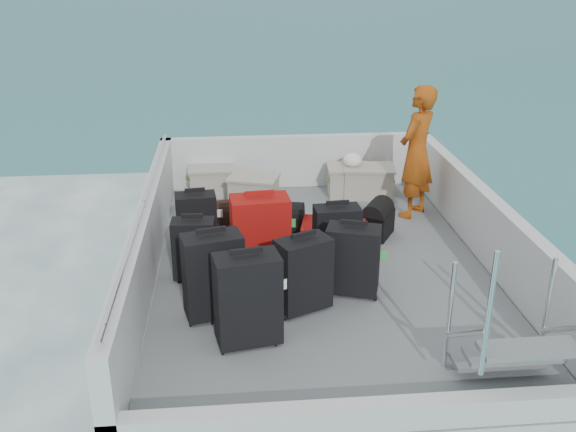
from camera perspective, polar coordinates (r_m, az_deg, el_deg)
name	(u,v)px	position (r m, az deg, el deg)	size (l,w,h in m)	color
ground	(319,317)	(6.91, 2.81, -8.96)	(160.00, 160.00, 0.00)	#1A5D5C
ferry_hull	(320,292)	(6.76, 2.86, -6.79)	(3.60, 5.00, 0.60)	silver
deck	(321,266)	(6.62, 2.91, -4.45)	(3.30, 4.70, 0.02)	slate
deck_fittings	(362,244)	(6.22, 6.55, -2.50)	(3.60, 5.00, 0.90)	silver
suitcase_0	(213,277)	(5.59, -6.65, -5.37)	(0.50, 0.29, 0.78)	black
suitcase_1	(194,250)	(6.28, -8.34, -3.00)	(0.41, 0.23, 0.62)	black
suitcase_2	(197,221)	(6.93, -8.13, -0.47)	(0.43, 0.26, 0.62)	black
suitcase_3	(248,300)	(5.20, -3.59, -7.49)	(0.52, 0.30, 0.78)	black
suitcase_4	(303,275)	(5.67, 1.37, -5.27)	(0.47, 0.28, 0.69)	black
suitcase_5	(260,234)	(6.35, -2.47, -1.65)	(0.57, 0.34, 0.78)	#990E0B
suitcase_6	(353,261)	(5.98, 5.76, -3.97)	(0.48, 0.29, 0.67)	black
suitcase_7	(337,237)	(6.49, 4.34, -1.84)	(0.46, 0.26, 0.64)	black
suitcase_8	(334,235)	(6.98, 4.08, -1.67)	(0.45, 0.69, 0.27)	#990E0B
duffel_0	(236,221)	(7.27, -4.61, -0.43)	(0.45, 0.30, 0.32)	black
duffel_1	(284,224)	(7.17, -0.38, -0.69)	(0.44, 0.30, 0.32)	black
duffel_2	(377,222)	(7.28, 7.89, -0.55)	(0.41, 0.30, 0.32)	black
crate_0	(212,182)	(8.52, -6.76, 3.06)	(0.57, 0.39, 0.34)	#B0AB99
crate_1	(254,192)	(8.11, -3.07, 2.17)	(0.57, 0.39, 0.34)	#B0AB99
crate_2	(352,182)	(8.46, 5.67, 3.04)	(0.60, 0.41, 0.36)	#B0AB99
crate_3	(368,182)	(8.44, 7.13, 2.99)	(0.62, 0.43, 0.38)	#B0AB99
yellow_bag	(377,183)	(8.66, 7.88, 2.90)	(0.28, 0.26, 0.22)	gold
white_bag	(352,162)	(8.38, 5.74, 4.79)	(0.24, 0.24, 0.18)	white
passenger	(417,152)	(7.73, 11.36, 5.59)	(0.59, 0.38, 1.59)	#DA5E14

